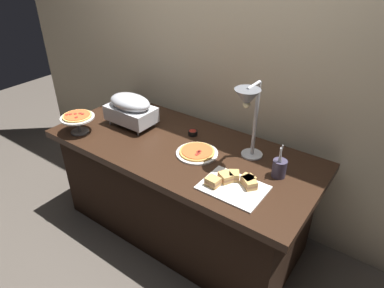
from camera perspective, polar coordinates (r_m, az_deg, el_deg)
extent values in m
plane|color=#4C443D|center=(2.82, -1.62, -13.67)|extent=(8.00, 8.00, 0.00)
cube|color=#C6B593|center=(2.54, 5.00, 12.99)|extent=(4.40, 0.04, 2.40)
cube|color=black|center=(2.36, -1.88, -0.86)|extent=(1.90, 0.84, 0.05)
cube|color=black|center=(2.58, -1.74, -8.05)|extent=(1.75, 0.74, 0.71)
cylinder|color=#B7BABF|center=(2.70, -13.51, 3.62)|extent=(0.01, 0.01, 0.04)
cylinder|color=#B7BABF|center=(2.50, -8.99, 1.87)|extent=(0.01, 0.01, 0.04)
cylinder|color=#B7BABF|center=(2.80, -10.82, 5.01)|extent=(0.01, 0.01, 0.04)
cylinder|color=#B7BABF|center=(2.61, -6.29, 3.43)|extent=(0.01, 0.01, 0.04)
cube|color=#B7BABF|center=(2.62, -10.10, 5.01)|extent=(0.37, 0.22, 0.11)
ellipsoid|color=#B7BABF|center=(2.58, -10.29, 6.87)|extent=(0.35, 0.21, 0.12)
cylinder|color=#B7BABF|center=(2.28, 9.93, -1.70)|extent=(0.14, 0.14, 0.01)
cylinder|color=#B7BABF|center=(2.16, 10.53, 3.99)|extent=(0.02, 0.02, 0.50)
cylinder|color=#B7BABF|center=(2.00, 10.25, 9.58)|extent=(0.02, 0.14, 0.02)
cone|color=#595B60|center=(1.95, 9.15, 7.63)|extent=(0.15, 0.15, 0.10)
sphere|color=#F9EAB2|center=(1.97, 9.05, 6.56)|extent=(0.04, 0.04, 0.04)
cylinder|color=white|center=(2.26, 0.85, -1.55)|extent=(0.28, 0.28, 0.01)
cylinder|color=#C68E42|center=(2.25, 0.85, -1.29)|extent=(0.24, 0.24, 0.01)
cylinder|color=#C65628|center=(2.25, 0.85, -1.12)|extent=(0.21, 0.21, 0.00)
cylinder|color=maroon|center=(2.23, 1.04, -1.31)|extent=(0.02, 0.02, 0.00)
cylinder|color=maroon|center=(2.20, 0.81, -1.75)|extent=(0.02, 0.02, 0.00)
cylinder|color=maroon|center=(2.22, 1.15, -1.54)|extent=(0.02, 0.02, 0.00)
cylinder|color=maroon|center=(2.24, 1.30, -1.20)|extent=(0.02, 0.02, 0.00)
cylinder|color=#595B60|center=(2.63, -18.32, 2.99)|extent=(0.02, 0.02, 0.11)
cylinder|color=#595B60|center=(2.65, -18.14, 1.99)|extent=(0.13, 0.13, 0.01)
cylinder|color=white|center=(2.60, -18.55, 4.21)|extent=(0.24, 0.24, 0.01)
cylinder|color=#DBA856|center=(2.59, -18.59, 4.44)|extent=(0.21, 0.21, 0.01)
cylinder|color=#C65628|center=(2.59, -18.62, 4.60)|extent=(0.18, 0.18, 0.00)
cylinder|color=maroon|center=(2.61, -20.13, 4.61)|extent=(0.02, 0.02, 0.00)
cylinder|color=maroon|center=(2.60, -18.14, 4.87)|extent=(0.02, 0.02, 0.00)
cylinder|color=maroon|center=(2.59, -17.79, 4.78)|extent=(0.02, 0.02, 0.00)
cylinder|color=maroon|center=(2.61, -19.58, 4.69)|extent=(0.02, 0.02, 0.00)
cylinder|color=maroon|center=(2.55, -18.72, 4.22)|extent=(0.02, 0.02, 0.00)
cylinder|color=maroon|center=(2.60, -18.86, 4.77)|extent=(0.02, 0.02, 0.00)
cube|color=white|center=(1.98, 6.86, -7.22)|extent=(0.36, 0.27, 0.01)
cube|color=tan|center=(2.01, 5.59, -5.89)|extent=(0.10, 0.09, 0.02)
cube|color=#9E6642|center=(2.00, 5.62, -5.52)|extent=(0.10, 0.09, 0.01)
cube|color=tan|center=(1.99, 5.64, -5.15)|extent=(0.10, 0.09, 0.02)
cube|color=tan|center=(1.98, 9.60, -6.91)|extent=(0.10, 0.10, 0.02)
cube|color=#9E6642|center=(1.97, 9.64, -6.54)|extent=(0.10, 0.10, 0.01)
cube|color=tan|center=(1.96, 9.68, -6.17)|extent=(0.10, 0.10, 0.02)
cube|color=tan|center=(2.00, 9.39, -6.39)|extent=(0.08, 0.09, 0.02)
cube|color=#9E6642|center=(1.99, 9.43, -6.02)|extent=(0.08, 0.09, 0.01)
cube|color=tan|center=(1.98, 9.47, -5.65)|extent=(0.08, 0.09, 0.02)
cube|color=tan|center=(2.03, 6.99, -5.64)|extent=(0.09, 0.09, 0.02)
cube|color=#9E6642|center=(2.02, 7.02, -5.28)|extent=(0.09, 0.09, 0.01)
cube|color=tan|center=(2.01, 7.05, -4.91)|extent=(0.09, 0.09, 0.02)
cube|color=tan|center=(1.97, 3.48, -6.64)|extent=(0.08, 0.07, 0.02)
cube|color=#9E6642|center=(1.96, 3.49, -6.27)|extent=(0.08, 0.07, 0.01)
cube|color=tan|center=(1.95, 3.51, -5.90)|extent=(0.08, 0.07, 0.02)
cube|color=tan|center=(2.01, 9.17, -6.22)|extent=(0.07, 0.06, 0.02)
cube|color=#9E6642|center=(2.00, 9.20, -5.86)|extent=(0.07, 0.06, 0.01)
cube|color=tan|center=(1.99, 9.24, -5.49)|extent=(0.07, 0.06, 0.02)
cylinder|color=black|center=(2.47, 0.14, 1.88)|extent=(0.07, 0.07, 0.03)
cylinder|color=maroon|center=(2.47, 0.14, 2.16)|extent=(0.06, 0.06, 0.01)
cylinder|color=#383347|center=(2.09, 14.33, -3.96)|extent=(0.08, 0.08, 0.11)
cylinder|color=#B7BABF|center=(2.04, 14.60, -2.74)|extent=(0.03, 0.01, 0.17)
cylinder|color=#B7BABF|center=(2.04, 14.33, -2.63)|extent=(0.01, 0.03, 0.18)
cylinder|color=#B7BABF|center=(2.05, 14.30, -2.46)|extent=(0.02, 0.03, 0.18)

